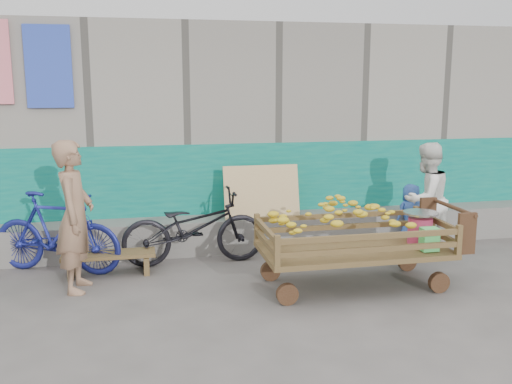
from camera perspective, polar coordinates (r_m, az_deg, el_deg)
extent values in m
plane|color=#504D49|center=(5.56, 2.53, -12.51)|extent=(80.00, 80.00, 0.00)
cube|color=gray|center=(9.16, -3.83, 6.43)|extent=(12.00, 3.00, 3.00)
cube|color=#047069|center=(7.78, -2.17, -0.29)|extent=(12.00, 0.03, 1.40)
cube|color=slate|center=(7.66, -1.84, -4.11)|extent=(12.00, 0.50, 0.45)
cube|color=tan|center=(7.47, 0.57, 0.02)|extent=(1.00, 0.19, 0.68)
cube|color=blue|center=(7.57, -20.04, 11.71)|extent=(0.55, 0.03, 1.00)
cube|color=brown|center=(6.32, 9.68, -5.71)|extent=(2.01, 1.00, 0.06)
cylinder|color=#3A2112|center=(5.83, 3.15, -10.17)|extent=(0.22, 0.07, 0.22)
cube|color=brown|center=(5.55, 2.13, -5.91)|extent=(0.06, 0.06, 0.31)
cylinder|color=#3A2112|center=(6.51, 1.45, -7.90)|extent=(0.22, 0.07, 0.22)
cube|color=brown|center=(6.43, 0.10, -3.56)|extent=(0.06, 0.06, 0.31)
cylinder|color=#3A2112|center=(6.45, 17.83, -8.60)|extent=(0.22, 0.07, 0.22)
cube|color=brown|center=(6.29, 19.60, -4.52)|extent=(0.06, 0.06, 0.31)
cylinder|color=#3A2112|center=(7.06, 14.87, -6.74)|extent=(0.22, 0.07, 0.22)
cube|color=brown|center=(7.08, 15.67, -2.62)|extent=(0.06, 0.06, 0.31)
cube|color=brown|center=(5.87, 11.41, -5.65)|extent=(1.94, 0.04, 0.06)
cube|color=brown|center=(5.83, 11.46, -4.39)|extent=(1.94, 0.04, 0.06)
cube|color=brown|center=(6.70, 8.26, -3.46)|extent=(1.94, 0.04, 0.06)
cube|color=brown|center=(6.67, 8.29, -2.35)|extent=(1.94, 0.04, 0.06)
cube|color=brown|center=(6.00, 1.04, -5.06)|extent=(0.04, 0.94, 0.06)
cube|color=brown|center=(5.97, 1.04, -3.82)|extent=(0.04, 0.94, 0.06)
cube|color=brown|center=(6.69, 17.49, -3.89)|extent=(0.04, 0.94, 0.06)
cube|color=brown|center=(6.66, 17.56, -2.77)|extent=(0.04, 0.94, 0.06)
cylinder|color=#3A2112|center=(6.73, 19.12, -1.46)|extent=(0.04, 0.89, 0.04)
cube|color=#3A2112|center=(7.08, 16.78, -2.31)|extent=(0.20, 0.04, 0.45)
cube|color=#3A2112|center=(6.39, 20.30, -3.92)|extent=(0.20, 0.04, 0.45)
ellipsoid|color=gold|center=(6.21, 8.80, -3.36)|extent=(1.45, 0.78, 0.49)
cylinder|color=#C7345F|center=(6.60, 16.07, -3.72)|extent=(0.27, 0.27, 0.29)
cylinder|color=silver|center=(6.56, 16.14, -2.40)|extent=(0.03, 0.03, 0.07)
cylinder|color=silver|center=(6.55, 16.16, -2.02)|extent=(0.38, 0.38, 0.02)
cube|color=#50DB67|center=(6.31, 16.94, -4.54)|extent=(0.18, 0.13, 0.25)
cube|color=brown|center=(6.87, -14.50, -6.08)|extent=(1.06, 0.32, 0.04)
cube|color=brown|center=(6.94, -17.97, -7.28)|extent=(0.06, 0.30, 0.21)
cube|color=brown|center=(6.90, -10.90, -7.05)|extent=(0.06, 0.30, 0.21)
imported|color=#977054|center=(6.33, -17.66, -2.34)|extent=(0.46, 0.64, 1.63)
imported|color=white|center=(7.65, 16.60, -0.69)|extent=(0.87, 0.79, 1.46)
imported|color=#3860BD|center=(8.05, 15.16, -2.25)|extent=(0.45, 0.33, 0.86)
imported|color=black|center=(7.04, -6.23, -3.54)|extent=(1.77, 0.65, 0.92)
imported|color=navy|center=(7.07, -19.32, -3.86)|extent=(1.65, 1.07, 0.97)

